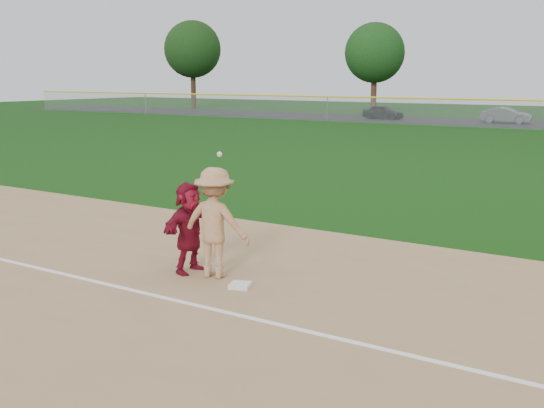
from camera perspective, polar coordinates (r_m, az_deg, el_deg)
The scene contains 9 objects.
ground at distance 11.68m, azimuth -4.08°, elevation -7.42°, with size 160.00×160.00×0.00m, color #103B0B.
foul_line at distance 11.08m, azimuth -6.62°, elevation -8.34°, with size 60.00×0.10×0.01m, color white.
first_base at distance 11.87m, azimuth -2.68°, elevation -6.82°, with size 0.34×0.34×0.08m, color white.
base_runner at distance 12.68m, azimuth -6.93°, elevation -1.95°, with size 1.57×0.50×1.70m, color maroon.
car_left at distance 59.04m, azimuth 9.29°, elevation 7.59°, with size 1.40×3.47×1.18m, color black.
car_mid at distance 56.21m, azimuth 19.00°, elevation 7.03°, with size 1.31×3.76×1.24m, color #525459.
first_base_play at distance 12.29m, azimuth -4.80°, elevation -1.58°, with size 1.42×0.99×2.36m.
tree_0 at distance 79.27m, azimuth -6.66°, elevation 12.73°, with size 6.40×6.40×9.81m.
tree_1 at distance 68.21m, azimuth 8.59°, elevation 12.39°, with size 5.80×5.80×8.75m.
Camera 1 is at (6.78, -8.80, 3.62)m, focal length 45.00 mm.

